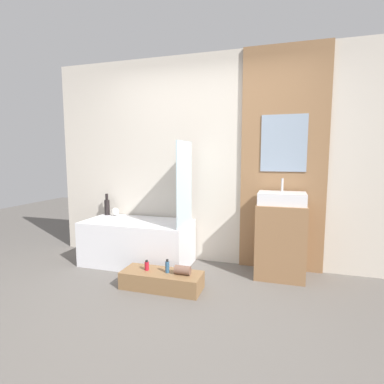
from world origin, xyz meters
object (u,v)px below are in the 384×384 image
sink (282,198)px  vase_tall_dark (107,206)px  wooden_step_bench (162,280)px  bathtub (138,242)px  bottle_soap_secondary (167,267)px  bottle_soap_primary (147,266)px  vase_round_light (115,212)px

sink → vase_tall_dark: sink is taller
wooden_step_bench → sink: 1.56m
vase_tall_dark → bathtub: bearing=-22.8°
sink → bottle_soap_secondary: 1.44m
sink → bottle_soap_primary: 1.63m
sink → bottle_soap_primary: sink is taller
wooden_step_bench → bottle_soap_secondary: bearing=0.0°
bathtub → bottle_soap_primary: (0.40, -0.58, -0.05)m
wooden_step_bench → vase_round_light: bearing=141.4°
sink → vase_tall_dark: bearing=176.2°
bottle_soap_primary → bottle_soap_secondary: (0.23, 0.00, 0.01)m
bathtub → bottle_soap_secondary: bathtub is taller
bottle_soap_secondary → vase_tall_dark: bearing=145.6°
bottle_soap_primary → bottle_soap_secondary: bearing=0.0°
wooden_step_bench → bottle_soap_primary: 0.21m
bottle_soap_secondary → wooden_step_bench: bearing=-180.0°
bathtub → vase_tall_dark: 0.74m
sink → bottle_soap_primary: (-1.32, -0.68, -0.67)m
vase_tall_dark → bottle_soap_secondary: (1.21, -0.83, -0.43)m
sink → bottle_soap_secondary: size_ratio=3.62×
bathtub → sink: sink is taller
vase_round_light → wooden_step_bench: bearing=-38.6°
wooden_step_bench → vase_round_light: size_ratio=7.81×
bottle_soap_primary → bottle_soap_secondary: 0.23m
wooden_step_bench → bathtub: bearing=134.2°
sink → vase_round_light: sink is taller
bathtub → sink: 1.83m
bathtub → wooden_step_bench: bathtub is taller
sink → bottle_soap_primary: size_ratio=4.76×
vase_round_light → vase_tall_dark: bearing=172.4°
wooden_step_bench → sink: size_ratio=1.64×
bathtub → sink: bearing=3.1°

